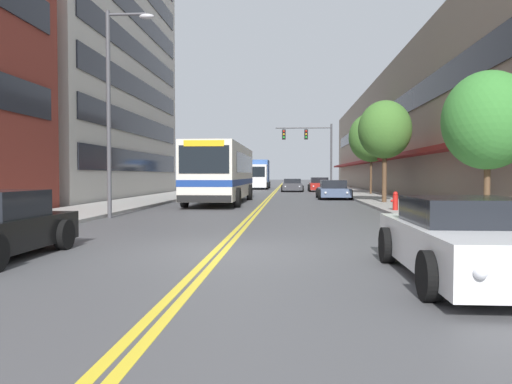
% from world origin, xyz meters
% --- Properties ---
extents(ground_plane, '(240.00, 240.00, 0.00)m').
position_xyz_m(ground_plane, '(0.00, 37.00, 0.00)').
color(ground_plane, '#4C4C4F').
extents(sidewalk_left, '(3.55, 106.00, 0.13)m').
position_xyz_m(sidewalk_left, '(-7.27, 37.00, 0.07)').
color(sidewalk_left, '#9E9B96').
rests_on(sidewalk_left, ground_plane).
extents(sidewalk_right, '(3.55, 106.00, 0.13)m').
position_xyz_m(sidewalk_right, '(7.27, 37.00, 0.07)').
color(sidewalk_right, '#9E9B96').
rests_on(sidewalk_right, ground_plane).
extents(centre_line, '(0.34, 106.00, 0.01)m').
position_xyz_m(centre_line, '(0.00, 37.00, 0.00)').
color(centre_line, yellow).
rests_on(centre_line, ground_plane).
extents(office_tower_left, '(12.08, 22.50, 23.20)m').
position_xyz_m(office_tower_left, '(-15.28, 24.49, 11.60)').
color(office_tower_left, '#BCB7AD').
rests_on(office_tower_left, ground_plane).
extents(storefront_row_right, '(9.10, 68.00, 10.42)m').
position_xyz_m(storefront_row_right, '(13.28, 37.00, 5.21)').
color(storefront_row_right, gray).
rests_on(storefront_row_right, ground_plane).
extents(city_bus, '(2.96, 12.16, 3.28)m').
position_xyz_m(city_bus, '(-2.46, 18.32, 1.85)').
color(city_bus, silver).
rests_on(city_bus, ground_plane).
extents(car_navy_parked_left_near, '(2.20, 4.23, 1.29)m').
position_xyz_m(car_navy_parked_left_near, '(-4.42, 30.74, 0.61)').
color(car_navy_parked_left_near, '#19234C').
rests_on(car_navy_parked_left_near, ground_plane).
extents(car_white_parked_right_foreground, '(2.15, 4.68, 1.27)m').
position_xyz_m(car_white_parked_right_foreground, '(4.26, -2.54, 0.61)').
color(car_white_parked_right_foreground, white).
rests_on(car_white_parked_right_foreground, ground_plane).
extents(car_red_parked_right_mid, '(2.18, 4.36, 1.37)m').
position_xyz_m(car_red_parked_right_mid, '(4.33, 38.84, 0.64)').
color(car_red_parked_right_mid, maroon).
rests_on(car_red_parked_right_mid, ground_plane).
extents(car_slate_blue_parked_right_far, '(2.20, 4.62, 1.27)m').
position_xyz_m(car_slate_blue_parked_right_far, '(4.39, 23.57, 0.59)').
color(car_slate_blue_parked_right_far, '#475675').
rests_on(car_slate_blue_parked_right_far, ground_plane).
extents(car_dark_grey_moving_lead, '(2.15, 4.42, 1.24)m').
position_xyz_m(car_dark_grey_moving_lead, '(1.68, 38.37, 0.59)').
color(car_dark_grey_moving_lead, '#38383D').
rests_on(car_dark_grey_moving_lead, ground_plane).
extents(box_truck, '(2.58, 7.15, 3.34)m').
position_xyz_m(box_truck, '(-2.22, 46.98, 1.70)').
color(box_truck, white).
rests_on(box_truck, ground_plane).
extents(traffic_signal_mast, '(5.18, 0.38, 6.27)m').
position_xyz_m(traffic_signal_mast, '(3.45, 35.40, 4.44)').
color(traffic_signal_mast, '#47474C').
rests_on(traffic_signal_mast, ground_plane).
extents(street_lamp_left_near, '(1.84, 0.28, 7.73)m').
position_xyz_m(street_lamp_left_near, '(-5.07, 7.83, 4.56)').
color(street_lamp_left_near, '#47474C').
rests_on(street_lamp_left_near, ground_plane).
extents(street_tree_right_near, '(2.78, 2.78, 4.72)m').
position_xyz_m(street_tree_right_near, '(7.61, 5.50, 3.31)').
color(street_tree_right_near, brown).
rests_on(street_tree_right_near, sidewalk_right).
extents(street_tree_right_mid, '(2.89, 2.89, 5.56)m').
position_xyz_m(street_tree_right_mid, '(6.64, 17.29, 4.09)').
color(street_tree_right_mid, brown).
rests_on(street_tree_right_mid, sidewalk_right).
extents(street_tree_right_far, '(3.52, 3.52, 6.38)m').
position_xyz_m(street_tree_right_far, '(7.84, 29.45, 4.57)').
color(street_tree_right_far, brown).
rests_on(street_tree_right_far, sidewalk_right).
extents(fire_hydrant, '(0.30, 0.22, 0.79)m').
position_xyz_m(fire_hydrant, '(5.95, 11.01, 0.53)').
color(fire_hydrant, red).
rests_on(fire_hydrant, sidewalk_right).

